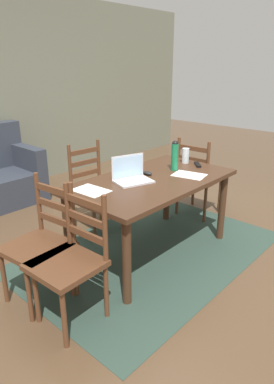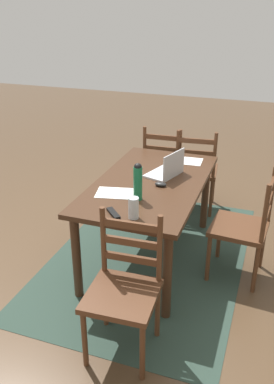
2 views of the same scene
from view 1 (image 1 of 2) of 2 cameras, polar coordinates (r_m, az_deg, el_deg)
name	(u,v)px [view 1 (image 1 of 2)]	position (r m, az deg, el deg)	size (l,w,h in m)	color
ground_plane	(151,251)	(3.45, 2.27, -9.82)	(14.00, 14.00, 0.00)	brown
area_rug	(151,251)	(3.45, 2.27, -9.78)	(2.48, 1.67, 0.01)	#2D4238
dining_table	(152,189)	(3.17, 2.44, 0.51)	(1.58, 0.88, 0.75)	#422819
chair_right_far	(198,178)	(4.16, 10.13, 2.30)	(0.46, 0.46, 0.95)	#56331E
chair_far_head	(95,189)	(3.77, -7.05, 0.56)	(0.47, 0.47, 0.95)	#56331E
chair_left_near	(70,261)	(2.47, -10.99, -11.16)	(0.46, 0.46, 0.95)	#56331E
chair_left_far	(41,244)	(2.72, -15.56, -8.31)	(0.49, 0.49, 0.95)	#56331E
laptop	(131,175)	(3.06, -1.01, 2.89)	(0.37, 0.31, 0.23)	silver
water_bottle	(175,155)	(3.38, 6.28, 6.12)	(0.07, 0.07, 0.29)	#197247
drinking_glass	(186,156)	(3.67, 8.05, 5.99)	(0.07, 0.07, 0.16)	silver
computer_mouse	(147,173)	(3.25, 1.74, 3.16)	(0.06, 0.10, 0.03)	black
tv_remote	(198,165)	(3.61, 10.01, 4.51)	(0.04, 0.17, 0.02)	black
paper_stack_left	(189,175)	(3.27, 8.64, 2.79)	(0.21, 0.30, 0.00)	white
paper_stack_right	(91,191)	(2.87, -7.63, 0.25)	(0.21, 0.30, 0.00)	white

